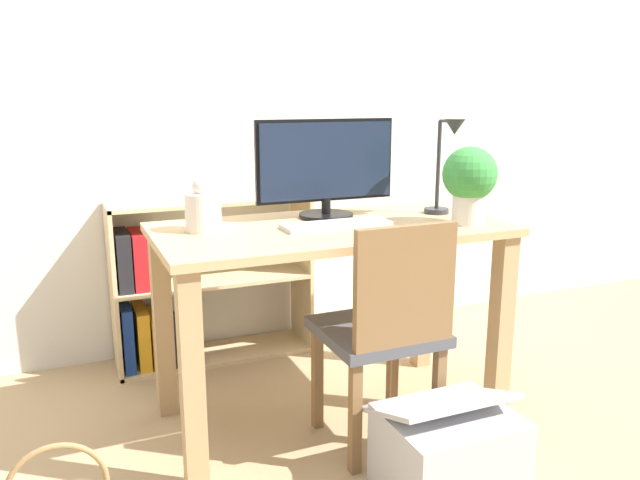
# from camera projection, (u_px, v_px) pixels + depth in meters

# --- Properties ---
(ground_plane) EXTENTS (10.00, 10.00, 0.00)m
(ground_plane) POSITION_uv_depth(u_px,v_px,m) (330.00, 414.00, 2.48)
(ground_plane) COLOR tan
(wall_back) EXTENTS (8.00, 0.05, 2.60)m
(wall_back) POSITION_uv_depth(u_px,v_px,m) (254.00, 82.00, 3.01)
(wall_back) COLOR silver
(wall_back) RESTS_ON ground_plane
(desk) EXTENTS (1.29, 0.66, 0.77)m
(desk) POSITION_uv_depth(u_px,v_px,m) (330.00, 266.00, 2.34)
(desk) COLOR tan
(desk) RESTS_ON ground_plane
(monitor) EXTENTS (0.57, 0.21, 0.38)m
(monitor) POSITION_uv_depth(u_px,v_px,m) (326.00, 165.00, 2.41)
(monitor) COLOR black
(monitor) RESTS_ON desk
(keyboard) EXTENTS (0.40, 0.13, 0.02)m
(keyboard) POSITION_uv_depth(u_px,v_px,m) (336.00, 225.00, 2.28)
(keyboard) COLOR #B2B2B7
(keyboard) RESTS_ON desk
(vase) EXTENTS (0.13, 0.13, 0.20)m
(vase) POSITION_uv_depth(u_px,v_px,m) (203.00, 209.00, 2.19)
(vase) COLOR silver
(vase) RESTS_ON desk
(desk_lamp) EXTENTS (0.10, 0.19, 0.38)m
(desk_lamp) POSITION_uv_depth(u_px,v_px,m) (447.00, 157.00, 2.44)
(desk_lamp) COLOR #2D2D33
(desk_lamp) RESTS_ON desk
(potted_plant) EXTENTS (0.20, 0.20, 0.29)m
(potted_plant) POSITION_uv_depth(u_px,v_px,m) (470.00, 179.00, 2.29)
(potted_plant) COLOR silver
(potted_plant) RESTS_ON desk
(chair) EXTENTS (0.40, 0.40, 0.84)m
(chair) POSITION_uv_depth(u_px,v_px,m) (386.00, 327.00, 2.15)
(chair) COLOR #4C4C51
(chair) RESTS_ON ground_plane
(bookshelf) EXTENTS (0.92, 0.28, 0.77)m
(bookshelf) POSITION_uv_depth(u_px,v_px,m) (177.00, 291.00, 2.90)
(bookshelf) COLOR #D8BC8C
(bookshelf) RESTS_ON ground_plane
(storage_box) EXTENTS (0.41, 0.39, 0.35)m
(storage_box) POSITION_uv_depth(u_px,v_px,m) (448.00, 451.00, 1.97)
(storage_box) COLOR #B2B2B7
(storage_box) RESTS_ON ground_plane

